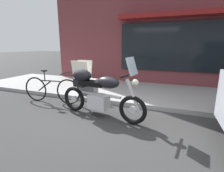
{
  "coord_description": "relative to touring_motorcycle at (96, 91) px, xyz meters",
  "views": [
    {
      "loc": [
        1.43,
        -3.16,
        1.6
      ],
      "look_at": [
        0.03,
        0.38,
        0.7
      ],
      "focal_mm": 27.46,
      "sensor_mm": 36.0,
      "label": 1
    }
  ],
  "objects": [
    {
      "name": "ground_plane",
      "position": [
        0.29,
        -0.23,
        -0.6
      ],
      "size": [
        80.0,
        80.0,
        0.0
      ],
      "primitive_type": "plane",
      "color": "#313131"
    },
    {
      "name": "touring_motorcycle",
      "position": [
        0.0,
        0.0,
        0.0
      ],
      "size": [
        2.17,
        0.84,
        1.38
      ],
      "color": "black",
      "rests_on": "ground_plane"
    },
    {
      "name": "parked_bicycle",
      "position": [
        -1.61,
        0.35,
        -0.21
      ],
      "size": [
        1.79,
        0.48,
        0.95
      ],
      "color": "black",
      "rests_on": "ground_plane"
    },
    {
      "name": "sandwich_board_sign",
      "position": [
        -1.22,
        1.42,
        0.03
      ],
      "size": [
        0.55,
        0.43,
        1.01
      ],
      "color": "silver",
      "rests_on": "sidewalk_curb"
    }
  ]
}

